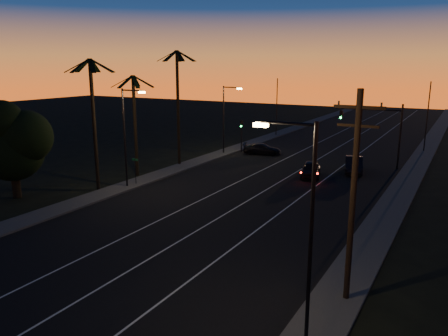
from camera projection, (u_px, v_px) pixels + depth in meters
The scene contains 22 objects.
road at pixel (280, 178), 43.36m from camera, with size 20.00×170.00×0.01m, color black.
sidewalk_left at pixel (187, 165), 48.71m from camera, with size 2.40×170.00×0.16m, color #373734.
sidewalk_right at pixel (400, 194), 37.97m from camera, with size 2.40×170.00×0.16m, color #373734.
lane_stripe_left at pixel (253, 175), 44.79m from camera, with size 0.12×160.00×0.01m, color silver.
lane_stripe_mid at pixel (285, 179), 43.12m from camera, with size 0.12×160.00×0.01m, color silver.
lane_stripe_right at pixel (319, 183), 41.44m from camera, with size 0.12×160.00×0.01m, color silver.
bushy_tree at pixel (11, 140), 35.81m from camera, with size 6.30×5.30×8.30m.
palm_near at pixel (93, 112), 37.61m from camera, with size 4.25×4.16×11.53m.
palm_mid at pixel (135, 114), 43.17m from camera, with size 4.25×4.16×10.03m.
palm_far at pixel (178, 97), 47.46m from camera, with size 4.25×4.16×12.53m.
streetlight_left_near at pixel (127, 130), 38.80m from camera, with size 2.55×0.26×9.00m.
streetlight_left_far at pixel (226, 114), 54.10m from camera, with size 2.55×0.26×8.50m.
streetlight_right_near at pixel (304, 216), 16.68m from camera, with size 2.55×0.26×9.00m.
street_sign at pixel (135, 168), 40.53m from camera, with size 0.70×0.06×2.60m.
utility_pole at pixel (353, 194), 19.64m from camera, with size 2.20×0.28×10.00m.
signal_mast at pixel (378, 124), 47.31m from camera, with size 7.10×0.41×7.00m.
signal_post at pixel (241, 130), 55.71m from camera, with size 0.28×0.37×4.20m.
far_pole_left at pixel (277, 107), 68.78m from camera, with size 0.14×0.14×9.00m, color black.
far_pole_right at pixel (427, 117), 55.69m from camera, with size 0.14×0.14×9.00m, color black.
lead_car at pixel (311, 169), 43.86m from camera, with size 2.98×5.27×1.53m.
right_car at pixel (354, 165), 45.65m from camera, with size 2.88×5.18×1.62m.
cross_car at pixel (262, 149), 54.88m from camera, with size 5.10×3.20×1.38m.
Camera 1 is at (15.81, -9.27, 10.96)m, focal length 35.00 mm.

